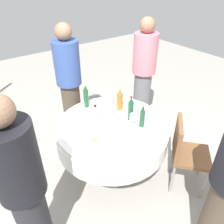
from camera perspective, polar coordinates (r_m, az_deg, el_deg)
ground_plane at (r=2.96m, az=0.00°, el=-14.71°), size 10.00×10.00×0.00m
dining_table at (r=2.55m, az=0.00°, el=-5.87°), size 1.26×1.26×0.74m
bottle_clear_outer at (r=2.36m, az=-4.22°, el=-1.16°), size 0.07×0.07×0.26m
bottle_dark_green_right at (r=2.46m, az=4.85°, el=0.78°), size 0.06×0.06×0.30m
bottle_dark_green_front at (r=2.70m, az=-6.71°, el=3.94°), size 0.06×0.06×0.30m
bottle_dark_green_mid at (r=2.37m, az=7.81°, el=-1.06°), size 0.06×0.06×0.28m
bottle_amber_near at (r=2.65m, az=2.01°, el=3.10°), size 0.07×0.07×0.27m
wine_glass_mid at (r=2.52m, az=-0.32°, el=0.49°), size 0.06×0.06×0.13m
wine_glass_near at (r=2.34m, az=-0.99°, el=-2.03°), size 0.07×0.07×0.15m
wine_glass_east at (r=2.41m, az=5.41°, el=-1.35°), size 0.07×0.07×0.13m
wine_glass_rear at (r=2.74m, az=-0.14°, el=3.67°), size 0.06×0.06×0.15m
plate_far at (r=2.23m, az=-4.52°, el=-7.27°), size 0.20×0.20×0.04m
plate_inner at (r=2.24m, az=5.68°, el=-7.25°), size 0.20×0.20×0.02m
knife_right at (r=2.58m, az=-4.79°, el=-1.20°), size 0.17×0.10×0.00m
knife_front at (r=2.55m, az=-9.49°, el=-2.06°), size 0.15×0.13×0.00m
fork_mid at (r=2.84m, az=2.79°, el=2.51°), size 0.17×0.08×0.00m
folded_napkin at (r=2.70m, az=7.96°, el=0.56°), size 0.18×0.18×0.02m
person_outer at (r=1.83m, az=-21.86°, el=-17.60°), size 0.34×0.34×1.62m
person_right at (r=3.38m, az=8.11°, el=9.91°), size 0.34×0.34×1.66m
person_front at (r=3.12m, az=-10.93°, el=7.45°), size 0.34×0.34×1.65m
chair_east at (r=2.59m, az=18.24°, el=-9.23°), size 0.56×0.56×0.87m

